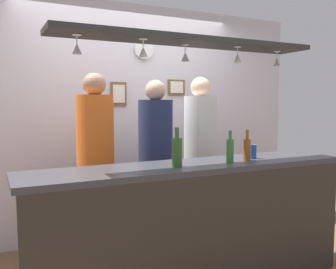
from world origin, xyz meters
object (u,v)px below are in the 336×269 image
(person_right_white_patterned_shirt, at_px, (200,144))
(bottle_champagne_green, at_px, (177,151))
(bottle_beer_amber_tall, at_px, (247,149))
(picture_frame_upper_small, at_px, (176,87))
(wall_clock, at_px, (144,49))
(drink_can, at_px, (253,151))
(person_middle_navy_shirt, at_px, (156,149))
(person_left_orange_shirt, at_px, (95,150))
(bottle_beer_green_import, at_px, (230,150))
(picture_frame_crest, at_px, (119,94))

(person_right_white_patterned_shirt, xyz_separation_m, bottle_champagne_green, (-0.72, -0.84, 0.07))
(bottle_beer_amber_tall, xyz_separation_m, picture_frame_upper_small, (0.09, 1.47, 0.57))
(bottle_beer_amber_tall, bearing_deg, wall_clock, 102.63)
(bottle_champagne_green, height_order, bottle_beer_amber_tall, bottle_champagne_green)
(bottle_beer_amber_tall, height_order, picture_frame_upper_small, picture_frame_upper_small)
(drink_can, height_order, picture_frame_upper_small, picture_frame_upper_small)
(person_middle_navy_shirt, relative_size, picture_frame_upper_small, 7.81)
(drink_can, bearing_deg, wall_clock, 107.71)
(bottle_beer_amber_tall, bearing_deg, bottle_champagne_green, -179.17)
(person_left_orange_shirt, xyz_separation_m, person_right_white_patterned_shirt, (1.12, -0.00, -0.00))
(person_right_white_patterned_shirt, xyz_separation_m, bottle_beer_green_import, (-0.25, -0.87, 0.05))
(bottle_beer_green_import, bearing_deg, picture_frame_upper_small, 78.88)
(person_right_white_patterned_shirt, height_order, picture_frame_crest, person_right_white_patterned_shirt)
(person_left_orange_shirt, relative_size, drink_can, 14.48)
(person_left_orange_shirt, xyz_separation_m, person_middle_navy_shirt, (0.60, -0.00, -0.03))
(wall_clock, bearing_deg, bottle_beer_amber_tall, -77.37)
(bottle_beer_amber_tall, bearing_deg, person_left_orange_shirt, 142.05)
(picture_frame_upper_small, xyz_separation_m, picture_frame_crest, (-0.72, 0.00, -0.08))
(person_middle_navy_shirt, height_order, bottle_beer_amber_tall, person_middle_navy_shirt)
(picture_frame_upper_small, bearing_deg, bottle_beer_amber_tall, -93.71)
(bottle_champagne_green, height_order, drink_can, bottle_champagne_green)
(person_left_orange_shirt, distance_m, bottle_beer_amber_tall, 1.36)
(person_left_orange_shirt, distance_m, picture_frame_upper_small, 1.46)
(person_middle_navy_shirt, distance_m, picture_frame_crest, 0.86)
(person_left_orange_shirt, height_order, picture_frame_upper_small, picture_frame_upper_small)
(bottle_beer_green_import, xyz_separation_m, drink_can, (0.32, 0.11, -0.04))
(person_middle_navy_shirt, bearing_deg, picture_frame_upper_small, 48.48)
(person_left_orange_shirt, xyz_separation_m, bottle_champagne_green, (0.40, -0.84, 0.06))
(person_middle_navy_shirt, distance_m, picture_frame_upper_small, 1.06)
(drink_can, bearing_deg, bottle_champagne_green, -174.23)
(person_left_orange_shirt, height_order, drink_can, person_left_orange_shirt)
(person_left_orange_shirt, bearing_deg, person_right_white_patterned_shirt, -0.00)
(person_left_orange_shirt, height_order, bottle_champagne_green, person_left_orange_shirt)
(bottle_beer_amber_tall, bearing_deg, picture_frame_upper_small, 86.29)
(bottle_beer_green_import, distance_m, wall_clock, 1.79)
(picture_frame_crest, height_order, wall_clock, wall_clock)
(person_right_white_patterned_shirt, relative_size, picture_frame_crest, 6.78)
(person_left_orange_shirt, xyz_separation_m, wall_clock, (0.74, 0.63, 1.03))
(drink_can, height_order, picture_frame_crest, picture_frame_crest)
(drink_can, relative_size, picture_frame_upper_small, 0.55)
(person_middle_navy_shirt, bearing_deg, bottle_champagne_green, -103.56)
(bottle_champagne_green, distance_m, wall_clock, 1.79)
(person_left_orange_shirt, bearing_deg, wall_clock, 40.20)
(person_left_orange_shirt, height_order, picture_frame_crest, person_left_orange_shirt)
(person_middle_navy_shirt, height_order, person_right_white_patterned_shirt, person_right_white_patterned_shirt)
(person_left_orange_shirt, bearing_deg, picture_frame_crest, 55.12)
(picture_frame_upper_small, bearing_deg, drink_can, -89.10)
(bottle_beer_green_import, bearing_deg, bottle_champagne_green, 176.63)
(bottle_beer_green_import, xyz_separation_m, bottle_beer_amber_tall, (0.20, 0.04, -0.00))
(person_right_white_patterned_shirt, distance_m, picture_frame_upper_small, 0.88)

